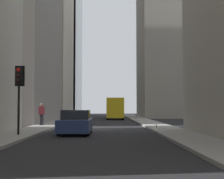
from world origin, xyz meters
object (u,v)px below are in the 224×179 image
Objects in this scene: traffic_light_foreground at (19,84)px; discarded_bottle at (156,126)px; sedan_navy at (76,123)px; pedestrian at (42,113)px; delivery_truck at (115,108)px.

traffic_light_foreground is 13.61× the size of discarded_bottle.
sedan_navy is 6.64m from discarded_bottle.
pedestrian is 6.62× the size of discarded_bottle.
delivery_truck is 26.71m from sedan_navy.
discarded_bottle is (6.04, -8.15, -2.59)m from traffic_light_foreground.
pedestrian is (9.82, 0.67, -1.72)m from traffic_light_foreground.
traffic_light_foreground reaches higher than delivery_truck.
pedestrian reaches higher than discarded_bottle.
pedestrian is at bearing 161.47° from delivery_truck.
delivery_truck is 3.62× the size of pedestrian.
traffic_light_foreground reaches higher than pedestrian.
traffic_light_foreground reaches higher than discarded_bottle.
discarded_bottle is (-22.59, -2.51, -1.21)m from delivery_truck.
traffic_light_foreground reaches higher than sedan_navy.
sedan_navy is 8.51m from pedestrian.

